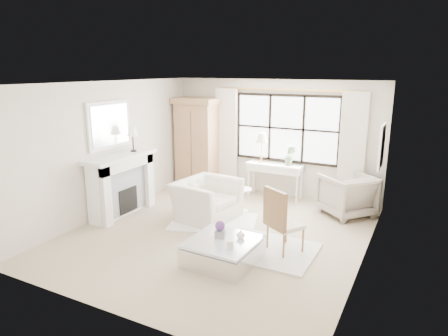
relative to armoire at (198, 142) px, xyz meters
The scene contains 32 objects.
floor 3.28m from the armoire, 51.98° to the right, with size 5.50×5.50×0.00m, color tan.
ceiling 3.45m from the armoire, 51.98° to the right, with size 5.50×5.50×0.00m, color white.
wall_back 1.93m from the armoire, ahead, with size 5.00×5.00×0.00m, color beige.
wall_front 5.51m from the armoire, 69.90° to the right, with size 5.00×5.00×0.00m, color silver.
wall_left 2.50m from the armoire, 104.11° to the right, with size 5.50×5.50×0.00m, color beige.
wall_right 5.02m from the armoire, 28.85° to the right, with size 5.50×5.50×0.00m, color silver.
window_pane 2.26m from the armoire, ahead, with size 2.40×0.02×1.50m, color white.
window_frame 2.26m from the armoire, ahead, with size 2.50×0.04×1.50m, color black, non-canonical shape.
curtain_rod 2.58m from the armoire, ahead, with size 0.04×0.04×3.30m, color #C39443.
curtain_left 0.74m from the armoire, 18.42° to the left, with size 0.55×0.10×2.47m, color white.
curtain_right 3.70m from the armoire, ahead, with size 0.55×0.10×2.47m, color beige.
fireplace 2.50m from the armoire, 98.97° to the right, with size 0.58×1.66×1.26m.
mirror_frame 2.58m from the armoire, 103.44° to the right, with size 0.05×1.15×0.95m, color white.
mirror_glass 2.58m from the armoire, 102.77° to the right, with size 0.02×1.00×0.80m, color silver.
art_frame 4.44m from the armoire, ahead, with size 0.04×0.62×0.82m, color white.
art_canvas 4.42m from the armoire, ahead, with size 0.01×0.52×0.72m, color #BEAC93.
mantel_lamp 2.14m from the armoire, 98.51° to the right, with size 0.22×0.22×0.51m.
armoire is the anchor object (origin of this frame).
console_table 2.16m from the armoire, ahead, with size 1.30×0.46×0.80m.
console_lamp 1.70m from the armoire, ahead, with size 0.28×0.28×0.69m.
orchid_plant 2.38m from the armoire, ahead, with size 0.25×0.20×0.45m, color #5B764E.
side_table 2.27m from the armoire, 33.16° to the right, with size 0.40×0.40×0.51m.
rug_left 2.76m from the armoire, 51.99° to the right, with size 1.62×1.14×0.03m, color white.
rug_right 4.06m from the armoire, 42.73° to the right, with size 1.68×1.26×0.03m, color silver.
club_armchair 2.38m from the armoire, 54.69° to the right, with size 1.20×1.05×0.78m, color silver.
wingback_chair 3.84m from the armoire, ahead, with size 0.92×0.94×0.86m, color #A19688.
french_chair 4.17m from the armoire, 38.91° to the right, with size 0.66×0.66×1.08m.
coffee_table 4.30m from the armoire, 53.69° to the right, with size 1.04×1.04×0.38m.
planter_box 4.13m from the armoire, 54.05° to the right, with size 0.15×0.15×0.11m, color slate.
planter_flowers 4.11m from the armoire, 54.05° to the right, with size 0.15×0.15×0.15m, color #5A3079.
pillar_candle 4.54m from the armoire, 52.90° to the right, with size 0.10×0.10×0.12m, color beige.
coffee_vase 4.23m from the armoire, 49.79° to the right, with size 0.13×0.13×0.14m, color silver.
Camera 1 is at (3.21, -5.96, 2.94)m, focal length 32.00 mm.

